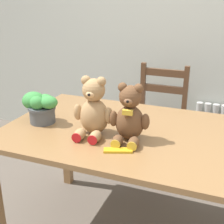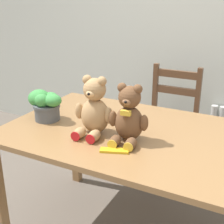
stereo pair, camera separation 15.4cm
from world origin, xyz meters
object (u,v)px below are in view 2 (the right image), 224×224
(wooden_chair_behind, at_px, (169,124))
(teddy_bear_left, at_px, (94,109))
(teddy_bear_right, at_px, (129,117))
(potted_plant, at_px, (45,104))
(chocolate_bar, at_px, (115,151))

(wooden_chair_behind, bearing_deg, teddy_bear_left, 81.39)
(wooden_chair_behind, distance_m, teddy_bear_right, 1.07)
(teddy_bear_right, xyz_separation_m, potted_plant, (-0.58, 0.04, -0.03))
(wooden_chair_behind, bearing_deg, chocolate_bar, 92.80)
(wooden_chair_behind, bearing_deg, potted_plant, 61.20)
(potted_plant, bearing_deg, chocolate_bar, -18.01)
(chocolate_bar, bearing_deg, wooden_chair_behind, 92.80)
(teddy_bear_right, bearing_deg, potted_plant, -10.20)
(teddy_bear_right, height_order, potted_plant, teddy_bear_right)
(teddy_bear_right, bearing_deg, teddy_bear_left, -6.41)
(wooden_chair_behind, bearing_deg, teddy_bear_right, 93.42)
(wooden_chair_behind, relative_size, teddy_bear_right, 3.04)
(wooden_chair_behind, relative_size, chocolate_bar, 6.60)
(teddy_bear_left, distance_m, teddy_bear_right, 0.21)
(wooden_chair_behind, height_order, potted_plant, same)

